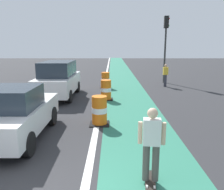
{
  "coord_description": "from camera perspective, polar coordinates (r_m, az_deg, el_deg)",
  "views": [
    {
      "loc": [
        1.47,
        -3.53,
        2.93
      ],
      "look_at": [
        1.47,
        5.01,
        1.1
      ],
      "focal_mm": 37.34,
      "sensor_mm": 36.0,
      "label": 1
    }
  ],
  "objects": [
    {
      "name": "bike_lane_strip",
      "position": [
        15.83,
        3.38,
        1.44
      ],
      "size": [
        2.5,
        80.0,
        0.01
      ],
      "primitive_type": "cube",
      "color": "#2D755B",
      "rests_on": "ground"
    },
    {
      "name": "lane_divider_stripe",
      "position": [
        15.82,
        -2.05,
        1.44
      ],
      "size": [
        0.2,
        80.0,
        0.01
      ],
      "primitive_type": "cube",
      "color": "silver",
      "rests_on": "ground"
    },
    {
      "name": "skateboarder_on_lane",
      "position": [
        5.04,
        9.63,
        -11.73
      ],
      "size": [
        0.57,
        0.82,
        1.69
      ],
      "color": "black",
      "rests_on": "ground"
    },
    {
      "name": "parked_sedan_nearest",
      "position": [
        7.95,
        -22.98,
        -4.2
      ],
      "size": [
        1.92,
        4.1,
        1.7
      ],
      "color": "silver",
      "rests_on": "ground"
    },
    {
      "name": "parked_suv_second",
      "position": [
        13.62,
        -12.97,
        3.8
      ],
      "size": [
        1.94,
        4.61,
        2.04
      ],
      "color": "silver",
      "rests_on": "ground"
    },
    {
      "name": "traffic_barrel_front",
      "position": [
        8.73,
        -3.09,
        -3.87
      ],
      "size": [
        0.73,
        0.73,
        1.09
      ],
      "color": "orange",
      "rests_on": "ground"
    },
    {
      "name": "traffic_barrel_mid",
      "position": [
        12.67,
        -1.48,
        1.19
      ],
      "size": [
        0.73,
        0.73,
        1.09
      ],
      "color": "orange",
      "rests_on": "ground"
    },
    {
      "name": "traffic_barrel_back",
      "position": [
        16.23,
        -1.61,
        3.61
      ],
      "size": [
        0.73,
        0.73,
        1.09
      ],
      "color": "orange",
      "rests_on": "ground"
    },
    {
      "name": "traffic_light_corner",
      "position": [
        18.91,
        13.02,
        13.54
      ],
      "size": [
        0.41,
        0.32,
        5.1
      ],
      "color": "#2D2D2D",
      "rests_on": "ground"
    },
    {
      "name": "pedestrian_crossing",
      "position": [
        17.12,
        12.96,
        4.87
      ],
      "size": [
        0.34,
        0.2,
        1.61
      ],
      "color": "#33333D",
      "rests_on": "ground"
    }
  ]
}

